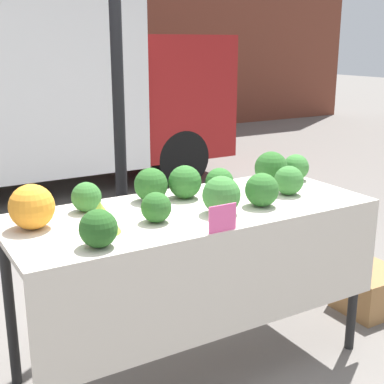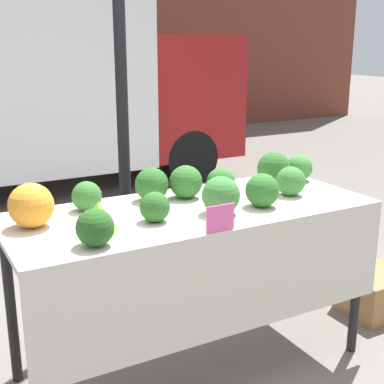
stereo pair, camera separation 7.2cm
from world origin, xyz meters
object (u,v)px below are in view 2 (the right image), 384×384
at_px(parked_truck, 28,82).
at_px(price_sign, 220,218).
at_px(orange_cauliflower, 31,205).
at_px(produce_crate, 376,293).

bearing_deg(parked_truck, price_sign, -92.47).
xyz_separation_m(orange_cauliflower, price_sign, (0.68, -0.44, -0.04)).
xyz_separation_m(parked_truck, produce_crate, (1.15, -4.08, -1.08)).
height_order(parked_truck, orange_cauliflower, parked_truck).
xyz_separation_m(parked_truck, orange_cauliflower, (-0.87, -3.94, -0.25)).
height_order(orange_cauliflower, price_sign, orange_cauliflower).
height_order(parked_truck, produce_crate, parked_truck).
bearing_deg(price_sign, parked_truck, 87.53).
bearing_deg(price_sign, orange_cauliflower, 146.92).
distance_m(parked_truck, produce_crate, 4.38).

